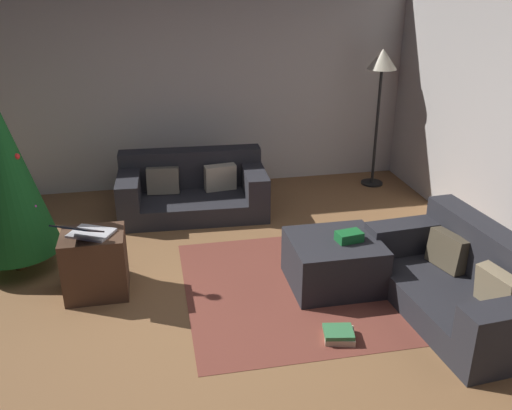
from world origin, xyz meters
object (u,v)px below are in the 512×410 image
object	(u,v)px
couch_left	(192,189)
gift_box	(349,236)
book_stack	(339,334)
tv_remote	(346,238)
couch_right	(466,282)
corner_lamp	(382,70)
ottoman	(334,262)
christmas_tree	(2,171)
laptop	(86,231)
side_table	(95,264)

from	to	relation	value
couch_left	gift_box	size ratio (longest dim) A/B	7.73
book_stack	tv_remote	bearing A→B (deg)	68.27
couch_right	corner_lamp	distance (m)	3.16
couch_left	corner_lamp	size ratio (longest dim) A/B	0.98
ottoman	christmas_tree	size ratio (longest dim) A/B	0.42
couch_left	gift_box	distance (m)	2.28
tv_remote	gift_box	bearing A→B (deg)	-44.36
laptop	ottoman	bearing A→B (deg)	-5.57
ottoman	gift_box	distance (m)	0.29
couch_right	gift_box	size ratio (longest dim) A/B	7.77
corner_lamp	couch_right	bearing A→B (deg)	-97.83
tv_remote	book_stack	bearing A→B (deg)	-77.62
gift_box	side_table	size ratio (longest dim) A/B	0.39
couch_right	book_stack	world-z (taller)	couch_right
christmas_tree	laptop	size ratio (longest dim) A/B	3.44
gift_box	ottoman	bearing A→B (deg)	158.57
laptop	christmas_tree	bearing A→B (deg)	138.50
couch_left	couch_right	xyz separation A→B (m)	(1.98, -2.50, 0.00)
side_table	book_stack	distance (m)	2.12
couch_left	tv_remote	world-z (taller)	couch_left
side_table	book_stack	world-z (taller)	side_table
couch_left	corner_lamp	distance (m)	2.70
couch_left	gift_box	world-z (taller)	couch_left
christmas_tree	corner_lamp	xyz separation A→B (m)	(4.09, 1.46, 0.50)
gift_box	tv_remote	size ratio (longest dim) A/B	1.36
christmas_tree	laptop	xyz separation A→B (m)	(0.71, -0.63, -0.36)
gift_box	side_table	bearing A→B (deg)	171.91
christmas_tree	couch_right	bearing A→B (deg)	-21.24
tv_remote	laptop	distance (m)	2.19
tv_remote	couch_left	bearing A→B (deg)	155.68
side_table	couch_right	bearing A→B (deg)	-16.36
book_stack	couch_right	bearing A→B (deg)	8.93
christmas_tree	corner_lamp	world-z (taller)	christmas_tree
gift_box	laptop	xyz separation A→B (m)	(-2.18, 0.24, 0.14)
couch_left	ottoman	distance (m)	2.18
christmas_tree	side_table	bearing A→B (deg)	-37.47
couch_left	book_stack	world-z (taller)	couch_left
gift_box	couch_right	bearing A→B (deg)	-34.89
gift_box	christmas_tree	xyz separation A→B (m)	(-2.89, 0.88, 0.49)
corner_lamp	side_table	bearing A→B (deg)	-148.79
gift_box	side_table	distance (m)	2.18
ottoman	gift_box	xyz separation A→B (m)	(0.11, -0.04, 0.26)
couch_left	christmas_tree	size ratio (longest dim) A/B	0.92
couch_left	couch_right	bearing A→B (deg)	130.81
gift_box	christmas_tree	bearing A→B (deg)	163.15
tv_remote	side_table	world-z (taller)	side_table
couch_left	side_table	bearing A→B (deg)	61.72
couch_right	corner_lamp	size ratio (longest dim) A/B	0.98
book_stack	christmas_tree	bearing A→B (deg)	147.89
couch_left	tv_remote	bearing A→B (deg)	124.03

